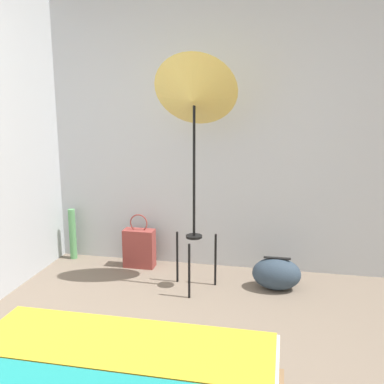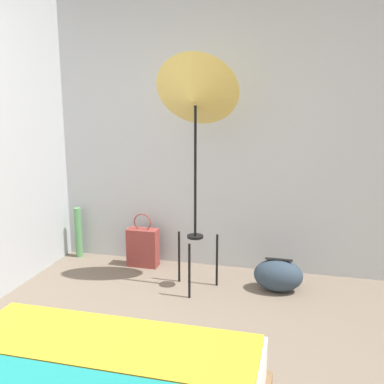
{
  "view_description": "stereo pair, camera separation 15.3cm",
  "coord_description": "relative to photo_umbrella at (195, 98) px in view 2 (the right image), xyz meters",
  "views": [
    {
      "loc": [
        0.76,
        -1.73,
        1.62
      ],
      "look_at": [
        0.08,
        1.57,
        0.89
      ],
      "focal_mm": 42.0,
      "sensor_mm": 36.0,
      "label": 1
    },
    {
      "loc": [
        0.9,
        -1.7,
        1.62
      ],
      "look_at": [
        0.08,
        1.57,
        0.89
      ],
      "focal_mm": 42.0,
      "sensor_mm": 36.0,
      "label": 2
    }
  ],
  "objects": [
    {
      "name": "wall_back",
      "position": [
        -0.05,
        0.58,
        -0.29
      ],
      "size": [
        8.0,
        0.05,
        2.6
      ],
      "color": "#B7BCC1",
      "rests_on": "ground_plane"
    },
    {
      "name": "photo_umbrella",
      "position": [
        0.0,
        0.0,
        0.0
      ],
      "size": [
        0.67,
        0.51,
        1.93
      ],
      "color": "black",
      "rests_on": "ground_plane"
    },
    {
      "name": "tote_bag",
      "position": [
        -0.61,
        0.37,
        -1.4
      ],
      "size": [
        0.29,
        0.14,
        0.52
      ],
      "color": "brown",
      "rests_on": "ground_plane"
    },
    {
      "name": "duffel_bag",
      "position": [
        0.69,
        0.12,
        -1.46
      ],
      "size": [
        0.41,
        0.27,
        0.28
      ],
      "color": "#2D3D4C",
      "rests_on": "ground_plane"
    },
    {
      "name": "paper_roll",
      "position": [
        -1.33,
        0.45,
        -1.34
      ],
      "size": [
        0.07,
        0.07,
        0.51
      ],
      "color": "#56995B",
      "rests_on": "ground_plane"
    }
  ]
}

